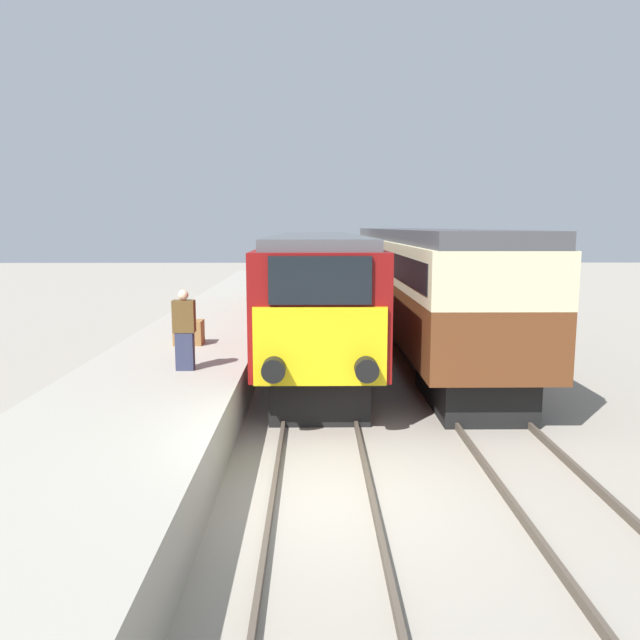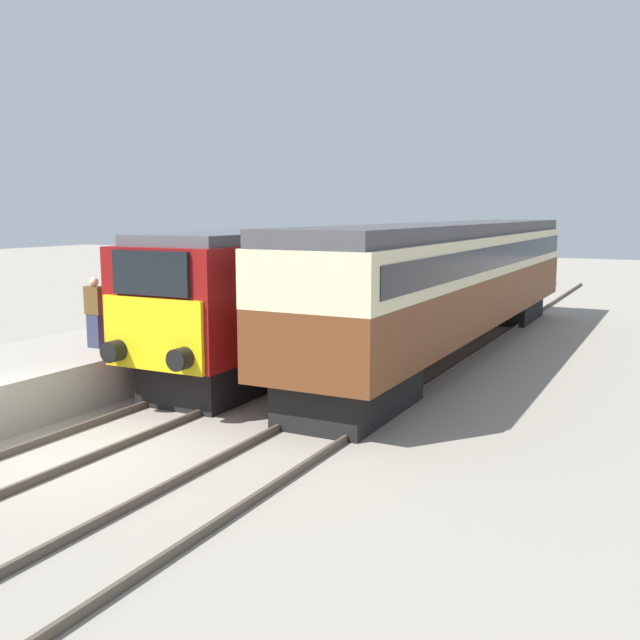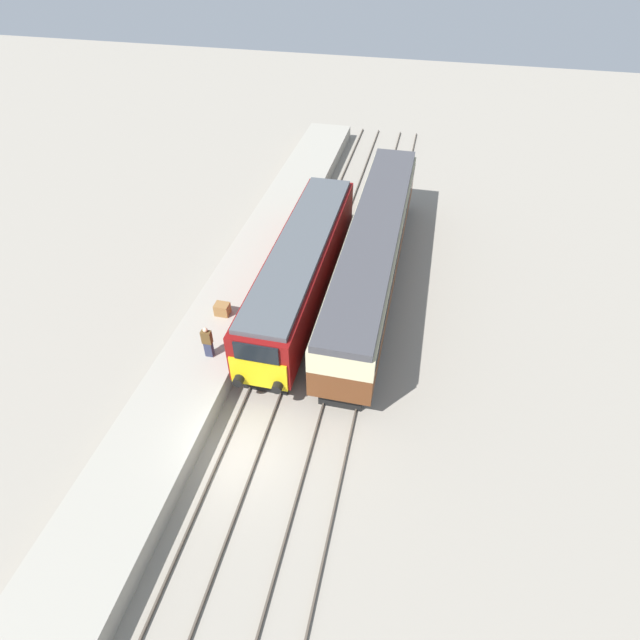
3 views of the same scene
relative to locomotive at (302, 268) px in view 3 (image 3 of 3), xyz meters
The scene contains 8 objects.
ground_plane 10.28m from the locomotive, 90.00° to the right, with size 120.00×120.00×0.00m, color gray.
platform_left 4.20m from the locomotive, 147.99° to the right, with size 3.50×50.00×1.02m.
rails_near_track 5.45m from the locomotive, 90.00° to the right, with size 1.51×60.00×0.14m.
rails_far_track 6.42m from the locomotive, 56.12° to the right, with size 1.50×60.00×0.14m.
locomotive is the anchor object (origin of this frame).
passenger_carriage 4.09m from the locomotive, 33.63° to the left, with size 2.75×19.11×3.85m.
person_on_platform 6.64m from the locomotive, 114.55° to the right, with size 0.44×0.26×1.66m.
luggage_crate 4.63m from the locomotive, 135.26° to the right, with size 0.70×0.56×0.60m.
Camera 3 is at (5.62, -10.31, 17.15)m, focal length 28.00 mm.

